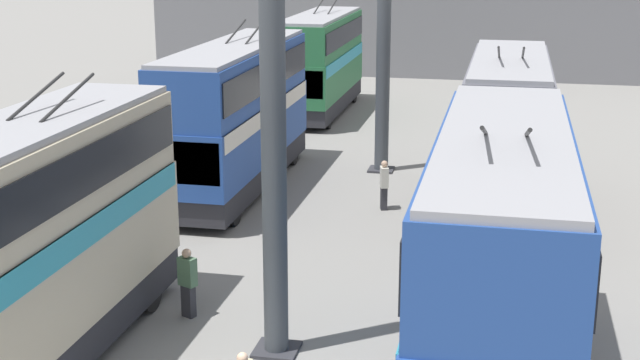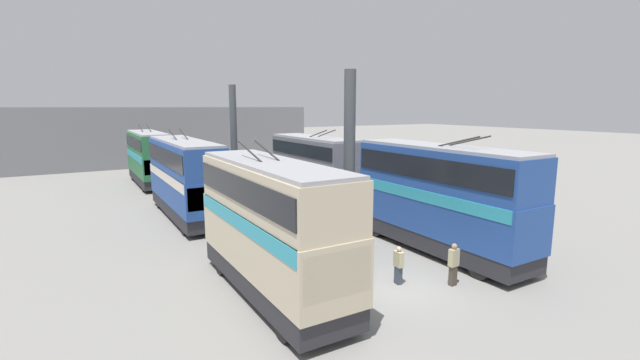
{
  "view_description": "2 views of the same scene",
  "coord_description": "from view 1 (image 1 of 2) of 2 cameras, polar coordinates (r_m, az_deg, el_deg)",
  "views": [
    {
      "loc": [
        -13.19,
        -4.57,
        8.67
      ],
      "look_at": [
        8.79,
        0.16,
        2.39
      ],
      "focal_mm": 50.0,
      "sensor_mm": 36.0,
      "label": 1
    },
    {
      "loc": [
        -12.13,
        10.83,
        7.11
      ],
      "look_at": [
        8.31,
        -1.25,
        3.02
      ],
      "focal_mm": 24.0,
      "sensor_mm": 36.0,
      "label": 2
    }
  ],
  "objects": [
    {
      "name": "oil_drum",
      "position": [
        25.38,
        6.74,
        -3.41
      ],
      "size": [
        0.59,
        0.59,
        0.91
      ],
      "color": "#424C56",
      "rests_on": "ground_plane"
    },
    {
      "name": "bus_right_near",
      "position": [
        18.65,
        -17.84,
        -3.09
      ],
      "size": [
        9.18,
        2.54,
        5.76
      ],
      "color": "black",
      "rests_on": "ground_plane"
    },
    {
      "name": "depot_back_wall",
      "position": [
        54.95,
        7.44,
        10.08
      ],
      "size": [
        0.5,
        36.0,
        7.03
      ],
      "color": "slate",
      "rests_on": "ground_plane"
    },
    {
      "name": "support_column_far",
      "position": [
        32.79,
        4.07,
        7.77
      ],
      "size": [
        0.93,
        0.93,
        8.71
      ],
      "color": "#42474C",
      "rests_on": "ground_plane"
    },
    {
      "name": "person_by_right_row",
      "position": [
        20.93,
        -8.46,
        -6.41
      ],
      "size": [
        0.39,
        0.48,
        1.68
      ],
      "rotation": [
        0.0,
        0.0,
        5.87
      ],
      "color": "#2D2D33",
      "rests_on": "ground_plane"
    },
    {
      "name": "bus_right_far",
      "position": [
        43.83,
        0.03,
        7.84
      ],
      "size": [
        9.67,
        2.54,
        5.46
      ],
      "color": "black",
      "rests_on": "ground_plane"
    },
    {
      "name": "bus_left_far",
      "position": [
        28.56,
        11.87,
        3.46
      ],
      "size": [
        9.26,
        2.54,
        5.57
      ],
      "color": "black",
      "rests_on": "ground_plane"
    },
    {
      "name": "person_aisle_midway",
      "position": [
        28.69,
        4.12,
        -0.25
      ],
      "size": [
        0.47,
        0.34,
        1.63
      ],
      "rotation": [
        0.0,
        0.0,
        1.84
      ],
      "color": "#2D2D33",
      "rests_on": "ground_plane"
    },
    {
      "name": "bus_left_near",
      "position": [
        16.62,
        11.38,
        -4.68
      ],
      "size": [
        9.97,
        2.54,
        5.89
      ],
      "color": "black",
      "rests_on": "ground_plane"
    },
    {
      "name": "support_column_near",
      "position": [
        17.96,
        -2.97,
        1.27
      ],
      "size": [
        0.93,
        0.93,
        8.71
      ],
      "color": "#42474C",
      "rests_on": "ground_plane"
    },
    {
      "name": "bus_right_mid",
      "position": [
        30.63,
        -5.41,
        4.59
      ],
      "size": [
        10.57,
        2.54,
        5.64
      ],
      "color": "black",
      "rests_on": "ground_plane"
    }
  ]
}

